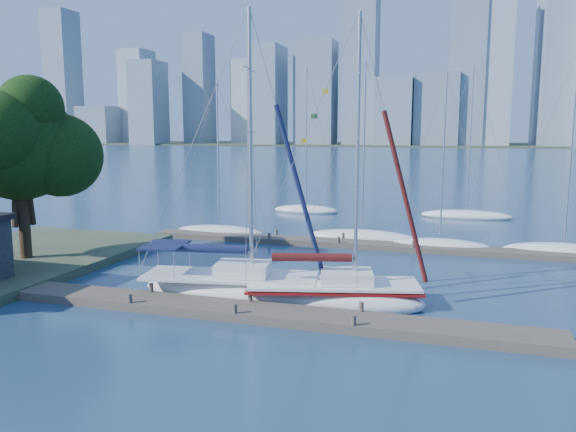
% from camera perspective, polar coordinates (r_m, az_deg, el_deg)
% --- Properties ---
extents(ground, '(700.00, 700.00, 0.00)m').
position_cam_1_polar(ground, '(24.74, -4.59, -10.06)').
color(ground, navy).
rests_on(ground, ground).
extents(near_dock, '(26.00, 2.00, 0.40)m').
position_cam_1_polar(near_dock, '(24.68, -4.60, -9.62)').
color(near_dock, '#483E34').
rests_on(near_dock, ground).
extents(far_dock, '(30.00, 1.80, 0.36)m').
position_cam_1_polar(far_dock, '(39.13, 6.82, -2.85)').
color(far_dock, '#483E34').
rests_on(far_dock, ground).
extents(far_shore, '(800.00, 100.00, 1.50)m').
position_cam_1_polar(far_shore, '(341.97, 15.67, 6.95)').
color(far_shore, '#38472D').
rests_on(far_shore, ground).
extents(tree, '(8.60, 7.83, 11.01)m').
position_cam_1_polar(tree, '(35.97, -25.68, 6.81)').
color(tree, black).
rests_on(tree, ground).
extents(sailboat_navy, '(9.36, 4.33, 14.06)m').
position_cam_1_polar(sailboat_navy, '(27.34, -5.88, -5.96)').
color(sailboat_navy, white).
rests_on(sailboat_navy, ground).
extents(sailboat_maroon, '(8.85, 4.72, 13.61)m').
position_cam_1_polar(sailboat_maroon, '(26.15, 4.70, -6.60)').
color(sailboat_maroon, white).
rests_on(sailboat_maroon, ground).
extents(bg_boat_0, '(7.50, 4.10, 11.88)m').
position_cam_1_polar(bg_boat_0, '(43.71, -6.96, -1.56)').
color(bg_boat_0, white).
rests_on(bg_boat_0, ground).
extents(bg_boat_2, '(8.30, 3.25, 13.16)m').
position_cam_1_polar(bg_boat_2, '(41.49, 7.54, -2.09)').
color(bg_boat_2, white).
rests_on(bg_boat_2, ground).
extents(bg_boat_3, '(7.07, 4.69, 12.06)m').
position_cam_1_polar(bg_boat_3, '(39.49, 15.17, -2.89)').
color(bg_boat_3, white).
rests_on(bg_boat_3, ground).
extents(bg_boat_5, '(7.74, 5.11, 13.48)m').
position_cam_1_polar(bg_boat_5, '(40.46, 26.22, -3.18)').
color(bg_boat_5, white).
rests_on(bg_boat_5, ground).
extents(bg_boat_6, '(6.81, 4.25, 14.33)m').
position_cam_1_polar(bg_boat_6, '(55.35, 1.84, 0.67)').
color(bg_boat_6, white).
rests_on(bg_boat_6, ground).
extents(bg_boat_7, '(8.39, 3.24, 14.17)m').
position_cam_1_polar(bg_boat_7, '(54.24, 17.68, 0.09)').
color(bg_boat_7, white).
rests_on(bg_boat_7, ground).
extents(skyline, '(501.66, 51.31, 103.33)m').
position_cam_1_polar(skyline, '(313.37, 19.98, 13.13)').
color(skyline, gray).
rests_on(skyline, ground).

